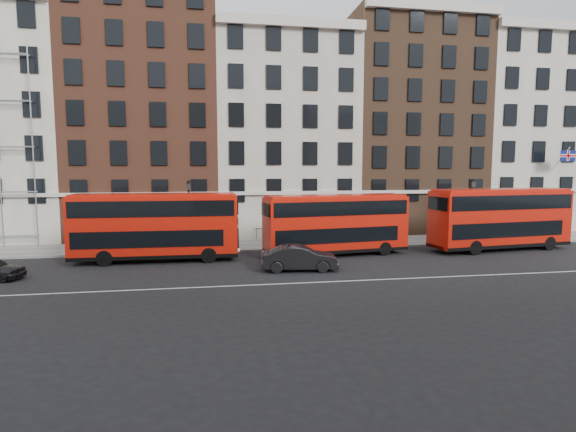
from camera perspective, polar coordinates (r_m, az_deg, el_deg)
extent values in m
plane|color=black|center=(27.48, 5.26, -7.26)|extent=(120.00, 120.00, 0.00)
cube|color=gray|center=(37.52, 1.17, -3.53)|extent=(80.00, 5.00, 0.15)
cube|color=gray|center=(35.10, 1.93, -4.19)|extent=(80.00, 0.30, 0.16)
cube|color=white|center=(25.61, 6.41, -8.25)|extent=(70.00, 0.12, 0.01)
cube|color=brown|center=(44.50, -17.50, 11.81)|extent=(12.80, 10.00, 22.00)
cube|color=#A39E90|center=(44.50, -0.62, 10.14)|extent=(12.80, 10.00, 19.00)
cube|color=beige|center=(41.09, 0.59, 23.44)|extent=(12.80, 0.50, 0.80)
cube|color=brown|center=(48.25, 14.85, 10.82)|extent=(12.80, 10.00, 21.00)
cube|color=beige|center=(45.62, 18.20, 24.00)|extent=(12.80, 0.50, 0.80)
cube|color=#B2AA99|center=(54.69, 27.32, 9.24)|extent=(12.80, 10.00, 20.00)
cube|color=beige|center=(52.17, 31.52, 19.93)|extent=(12.80, 0.50, 0.80)
cube|color=red|center=(31.81, -16.43, -1.22)|extent=(10.99, 2.78, 4.12)
cube|color=black|center=(32.10, -16.33, -4.65)|extent=(10.99, 2.82, 0.25)
cube|color=black|center=(31.94, -16.95, -2.48)|extent=(9.74, 2.84, 1.10)
cube|color=black|center=(31.68, -16.50, 1.07)|extent=(10.58, 2.85, 1.04)
cube|color=red|center=(31.62, -16.55, 2.58)|extent=(10.68, 2.56, 0.19)
cube|color=black|center=(31.64, -6.43, -2.53)|extent=(0.12, 2.30, 1.36)
cube|color=black|center=(31.49, -6.46, -0.52)|extent=(0.11, 1.98, 0.44)
cylinder|color=black|center=(30.66, -10.02, -4.94)|extent=(1.05, 0.31, 1.04)
cylinder|color=black|center=(32.96, -9.93, -4.17)|extent=(1.05, 0.31, 1.04)
cylinder|color=black|center=(31.55, -22.28, -4.99)|extent=(1.05, 0.31, 1.04)
cylinder|color=black|center=(33.79, -21.35, -4.24)|extent=(1.05, 0.31, 1.04)
cube|color=red|center=(32.78, 6.12, -0.99)|extent=(10.70, 3.87, 3.94)
cube|color=black|center=(33.06, 6.08, -4.17)|extent=(10.71, 3.91, 0.24)
cube|color=black|center=(32.76, 5.62, -2.18)|extent=(9.53, 3.79, 1.05)
cube|color=black|center=(32.66, 6.14, 1.13)|extent=(10.32, 3.90, 1.00)
cube|color=red|center=(32.60, 6.16, 2.53)|extent=(10.38, 3.63, 0.18)
cube|color=black|center=(35.29, 13.99, -1.90)|extent=(0.37, 2.18, 1.30)
cube|color=black|center=(35.16, 14.04, -0.18)|extent=(0.33, 1.89, 0.42)
cylinder|color=black|center=(33.56, 12.17, -4.07)|extent=(1.02, 0.41, 1.00)
cylinder|color=black|center=(35.49, 10.41, -3.49)|extent=(1.02, 0.41, 1.00)
cylinder|color=black|center=(30.97, 1.80, -4.78)|extent=(1.02, 0.41, 1.00)
cylinder|color=black|center=(33.05, 0.53, -4.09)|extent=(1.02, 0.41, 1.00)
cube|color=red|center=(38.43, 25.34, -0.24)|extent=(11.51, 4.06, 4.24)
cube|color=black|center=(38.68, 25.21, -3.17)|extent=(11.52, 4.10, 0.26)
cube|color=black|center=(38.30, 24.93, -1.33)|extent=(10.25, 3.99, 1.13)
cube|color=black|center=(38.33, 25.43, 1.71)|extent=(11.10, 4.09, 1.07)
cube|color=red|center=(38.28, 25.49, 2.99)|extent=(11.17, 3.81, 0.19)
cube|color=black|center=(42.51, 30.99, -1.10)|extent=(0.38, 2.35, 1.39)
cube|color=black|center=(42.40, 31.08, 0.44)|extent=(0.34, 2.03, 0.45)
cylinder|color=black|center=(40.37, 30.22, -3.01)|extent=(1.10, 0.43, 1.07)
cylinder|color=black|center=(42.02, 27.83, -2.56)|extent=(1.10, 0.43, 1.07)
cylinder|color=black|center=(35.70, 22.64, -3.74)|extent=(1.10, 0.43, 1.07)
cylinder|color=black|center=(37.56, 20.32, -3.18)|extent=(1.10, 0.43, 1.07)
imported|color=black|center=(27.97, 1.47, -5.35)|extent=(4.91, 2.15, 1.57)
cylinder|color=black|center=(34.81, -12.42, -0.47)|extent=(0.14, 0.14, 4.60)
cylinder|color=black|center=(35.09, -12.35, -3.72)|extent=(0.32, 0.32, 0.60)
cube|color=#262626|center=(34.62, -12.52, 3.73)|extent=(0.32, 0.32, 0.55)
cone|color=black|center=(34.61, -12.53, 4.31)|extent=(0.44, 0.44, 0.25)
cylinder|color=black|center=(41.25, 22.28, 0.22)|extent=(0.14, 0.14, 4.60)
cylinder|color=black|center=(41.48, 22.17, -2.53)|extent=(0.32, 0.32, 0.60)
cube|color=#262626|center=(41.09, 22.42, 3.75)|extent=(0.32, 0.32, 0.55)
cone|color=black|center=(41.08, 22.44, 4.24)|extent=(0.44, 0.44, 0.25)
cylinder|color=black|center=(45.23, 31.06, -1.00)|extent=(0.12, 0.12, 2.60)
cube|color=black|center=(44.97, 31.30, 1.00)|extent=(0.25, 0.30, 0.75)
sphere|color=red|center=(44.83, 31.46, 1.26)|extent=(0.14, 0.14, 0.14)
sphere|color=#0C9919|center=(44.86, 31.42, 0.70)|extent=(0.14, 0.14, 0.14)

